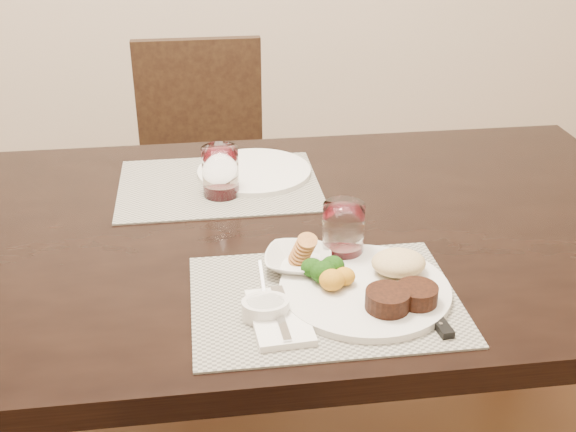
{
  "coord_description": "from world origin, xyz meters",
  "views": [
    {
      "loc": [
        -0.02,
        -1.32,
        1.45
      ],
      "look_at": [
        0.15,
        -0.1,
        0.82
      ],
      "focal_mm": 45.0,
      "sensor_mm": 36.0,
      "label": 1
    }
  ],
  "objects": [
    {
      "name": "dining_table",
      "position": [
        0.0,
        0.0,
        0.67
      ],
      "size": [
        2.0,
        1.0,
        0.75
      ],
      "color": "black",
      "rests_on": "ground"
    },
    {
      "name": "chair_far",
      "position": [
        0.0,
        0.93,
        0.5
      ],
      "size": [
        0.42,
        0.42,
        0.9
      ],
      "color": "black",
      "rests_on": "ground"
    },
    {
      "name": "placemat_near",
      "position": [
        0.19,
        -0.29,
        0.75
      ],
      "size": [
        0.46,
        0.34,
        0.0
      ],
      "primitive_type": "cube",
      "color": "gray",
      "rests_on": "dining_table"
    },
    {
      "name": "placemat_far",
      "position": [
        0.03,
        0.21,
        0.75
      ],
      "size": [
        0.46,
        0.34,
        0.0
      ],
      "primitive_type": "cube",
      "color": "gray",
      "rests_on": "dining_table"
    },
    {
      "name": "dinner_plate",
      "position": [
        0.27,
        -0.28,
        0.77
      ],
      "size": [
        0.3,
        0.3,
        0.05
      ],
      "rotation": [
        0.0,
        0.0,
        0.11
      ],
      "color": "silver",
      "rests_on": "placemat_near"
    },
    {
      "name": "napkin_fork",
      "position": [
        0.1,
        -0.34,
        0.76
      ],
      "size": [
        0.1,
        0.17,
        0.02
      ],
      "rotation": [
        0.0,
        0.0,
        0.06
      ],
      "color": "white",
      "rests_on": "placemat_near"
    },
    {
      "name": "steak_knife",
      "position": [
        0.35,
        -0.35,
        0.76
      ],
      "size": [
        0.04,
        0.25,
        0.01
      ],
      "rotation": [
        0.0,
        0.0,
        0.12
      ],
      "color": "silver",
      "rests_on": "placemat_near"
    },
    {
      "name": "cracker_bowl",
      "position": [
        0.16,
        -0.18,
        0.77
      ],
      "size": [
        0.15,
        0.15,
        0.05
      ],
      "rotation": [
        0.0,
        0.0,
        -0.27
      ],
      "color": "silver",
      "rests_on": "placemat_near"
    },
    {
      "name": "sauce_ramekin",
      "position": [
        0.08,
        -0.33,
        0.77
      ],
      "size": [
        0.08,
        0.12,
        0.06
      ],
      "rotation": [
        0.0,
        0.0,
        0.04
      ],
      "color": "silver",
      "rests_on": "placemat_near"
    },
    {
      "name": "wine_glass_near",
      "position": [
        0.25,
        -0.15,
        0.8
      ],
      "size": [
        0.08,
        0.08,
        0.11
      ],
      "rotation": [
        0.0,
        0.0,
        0.05
      ],
      "color": "white",
      "rests_on": "placemat_near"
    },
    {
      "name": "far_plate",
      "position": [
        0.11,
        0.26,
        0.76
      ],
      "size": [
        0.27,
        0.27,
        0.01
      ],
      "primitive_type": "cylinder",
      "color": "silver",
      "rests_on": "placemat_far"
    },
    {
      "name": "wine_glass_far",
      "position": [
        0.03,
        0.16,
        0.8
      ],
      "size": [
        0.08,
        0.08,
        0.11
      ],
      "rotation": [
        0.0,
        0.0,
        -0.02
      ],
      "color": "white",
      "rests_on": "placemat_far"
    }
  ]
}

